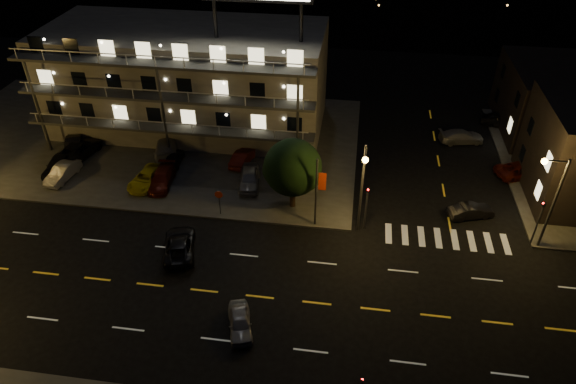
# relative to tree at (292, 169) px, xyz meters

# --- Properties ---
(ground) EXTENTS (140.00, 140.00, 0.00)m
(ground) POSITION_rel_tree_xyz_m (-2.80, -10.60, -3.89)
(ground) COLOR black
(ground) RESTS_ON ground
(curb_nw) EXTENTS (44.00, 24.00, 0.15)m
(curb_nw) POSITION_rel_tree_xyz_m (-16.80, 9.40, -3.82)
(curb_nw) COLOR #363634
(curb_nw) RESTS_ON ground
(motel) EXTENTS (28.00, 13.80, 18.10)m
(motel) POSITION_rel_tree_xyz_m (-12.75, 13.29, 1.45)
(motel) COLOR #9B9587
(motel) RESTS_ON ground
(side_bldg_back) EXTENTS (14.06, 12.00, 7.00)m
(side_bldg_back) POSITION_rel_tree_xyz_m (27.19, 17.40, -0.39)
(side_bldg_back) COLOR black
(side_bldg_back) RESTS_ON ground
(streetlight_nc) EXTENTS (0.44, 1.92, 8.00)m
(streetlight_nc) POSITION_rel_tree_xyz_m (5.70, -2.66, 1.07)
(streetlight_nc) COLOR #2D2D30
(streetlight_nc) RESTS_ON ground
(streetlight_ne) EXTENTS (1.92, 0.44, 8.00)m
(streetlight_ne) POSITION_rel_tree_xyz_m (19.33, -2.30, 1.07)
(streetlight_ne) COLOR #2D2D30
(streetlight_ne) RESTS_ON ground
(signal_nw) EXTENTS (0.20, 0.27, 4.60)m
(signal_nw) POSITION_rel_tree_xyz_m (6.20, -2.10, -1.32)
(signal_nw) COLOR #2D2D30
(signal_nw) RESTS_ON ground
(signal_ne) EXTENTS (0.27, 0.20, 4.60)m
(signal_ne) POSITION_rel_tree_xyz_m (19.20, -2.10, -1.32)
(signal_ne) COLOR #2D2D30
(signal_ne) RESTS_ON ground
(banner_north) EXTENTS (0.83, 0.16, 6.40)m
(banner_north) POSITION_rel_tree_xyz_m (2.28, -2.20, -0.46)
(banner_north) COLOR #2D2D30
(banner_north) RESTS_ON ground
(stop_sign) EXTENTS (0.91, 0.11, 2.61)m
(stop_sign) POSITION_rel_tree_xyz_m (-5.80, -2.03, -2.18)
(stop_sign) COLOR #2D2D30
(stop_sign) RESTS_ON ground
(tree) EXTENTS (5.00, 4.82, 6.30)m
(tree) POSITION_rel_tree_xyz_m (0.00, 0.00, 0.00)
(tree) COLOR black
(tree) RESTS_ON curb_nw
(lot_car_0) EXTENTS (1.65, 4.10, 1.40)m
(lot_car_0) POSITION_rel_tree_xyz_m (-22.49, 2.12, -3.04)
(lot_car_0) COLOR black
(lot_car_0) RESTS_ON curb_nw
(lot_car_1) EXTENTS (1.94, 4.24, 1.35)m
(lot_car_1) POSITION_rel_tree_xyz_m (-21.45, 1.05, -3.07)
(lot_car_1) COLOR gray
(lot_car_1) RESTS_ON curb_nw
(lot_car_2) EXTENTS (2.72, 4.76, 1.25)m
(lot_car_2) POSITION_rel_tree_xyz_m (-13.48, 1.32, -3.12)
(lot_car_2) COLOR gold
(lot_car_2) RESTS_ON curb_nw
(lot_car_3) EXTENTS (2.18, 4.65, 1.31)m
(lot_car_3) POSITION_rel_tree_xyz_m (-12.11, 1.42, -3.09)
(lot_car_3) COLOR #52140B
(lot_car_3) RESTS_ON curb_nw
(lot_car_4) EXTENTS (2.37, 4.58, 1.49)m
(lot_car_4) POSITION_rel_tree_xyz_m (-4.27, 2.54, -3.00)
(lot_car_4) COLOR gray
(lot_car_4) RESTS_ON curb_nw
(lot_car_5) EXTENTS (2.87, 4.40, 1.37)m
(lot_car_5) POSITION_rel_tree_xyz_m (-23.04, 6.52, -3.06)
(lot_car_5) COLOR black
(lot_car_5) RESTS_ON curb_nw
(lot_car_6) EXTENTS (3.45, 5.76, 1.50)m
(lot_car_6) POSITION_rel_tree_xyz_m (-21.84, 5.01, -2.99)
(lot_car_6) COLOR black
(lot_car_6) RESTS_ON curb_nw
(lot_car_7) EXTENTS (3.36, 5.59, 1.52)m
(lot_car_7) POSITION_rel_tree_xyz_m (-13.52, 6.90, -2.98)
(lot_car_7) COLOR gray
(lot_car_7) RESTS_ON curb_nw
(lot_car_8) EXTENTS (1.64, 3.65, 1.22)m
(lot_car_8) POSITION_rel_tree_xyz_m (-12.16, 4.95, -3.13)
(lot_car_8) COLOR black
(lot_car_8) RESTS_ON curb_nw
(lot_car_9) EXTENTS (2.04, 4.20, 1.33)m
(lot_car_9) POSITION_rel_tree_xyz_m (-5.60, 6.04, -3.08)
(lot_car_9) COLOR #52140B
(lot_car_9) RESTS_ON curb_nw
(side_car_0) EXTENTS (3.99, 2.43, 1.24)m
(side_car_0) POSITION_rel_tree_xyz_m (14.97, 0.76, -3.27)
(side_car_0) COLOR black
(side_car_0) RESTS_ON ground
(side_car_1) EXTENTS (5.34, 3.91, 1.35)m
(side_car_1) POSITION_rel_tree_xyz_m (20.49, 7.81, -3.22)
(side_car_1) COLOR #52140B
(side_car_1) RESTS_ON ground
(side_car_2) EXTENTS (4.83, 2.72, 1.32)m
(side_car_2) POSITION_rel_tree_xyz_m (15.77, 13.49, -3.23)
(side_car_2) COLOR gray
(side_car_2) RESTS_ON ground
(side_car_3) EXTENTS (4.54, 2.58, 1.45)m
(side_car_3) POSITION_rel_tree_xyz_m (20.46, 17.62, -3.16)
(side_car_3) COLOR black
(side_car_3) RESTS_ON ground
(road_car_east) EXTENTS (2.43, 3.84, 1.22)m
(road_car_east) POSITION_rel_tree_xyz_m (-1.54, -13.48, -3.28)
(road_car_east) COLOR gray
(road_car_east) RESTS_ON ground
(road_car_west) EXTENTS (3.45, 5.30, 1.36)m
(road_car_west) POSITION_rel_tree_xyz_m (-7.74, -6.90, -3.21)
(road_car_west) COLOR black
(road_car_west) RESTS_ON ground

